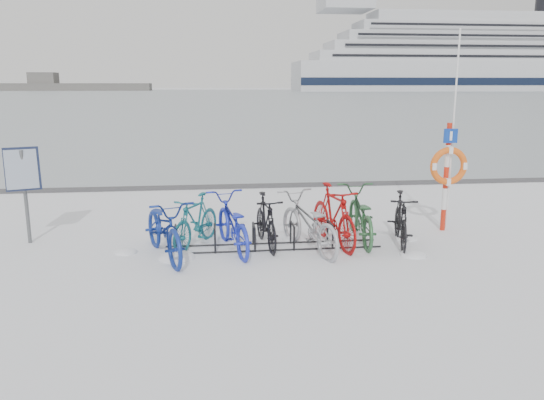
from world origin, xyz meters
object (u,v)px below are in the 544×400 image
(info_board, at_px, (23,175))
(lifebuoy_station, at_px, (448,166))
(bike_rack, at_px, (273,238))
(cruise_ferry, at_px, (456,61))

(info_board, xyz_separation_m, lifebuoy_station, (8.29, -0.07, 0.03))
(info_board, bearing_deg, lifebuoy_station, -20.40)
(lifebuoy_station, bearing_deg, bike_rack, -168.49)
(bike_rack, relative_size, cruise_ferry, 0.03)
(bike_rack, relative_size, info_board, 2.17)
(info_board, relative_size, lifebuoy_station, 0.46)
(bike_rack, distance_m, info_board, 4.83)
(info_board, height_order, lifebuoy_station, lifebuoy_station)
(info_board, xyz_separation_m, cruise_ferry, (112.27, 221.17, 11.72))
(lifebuoy_station, relative_size, cruise_ferry, 0.03)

